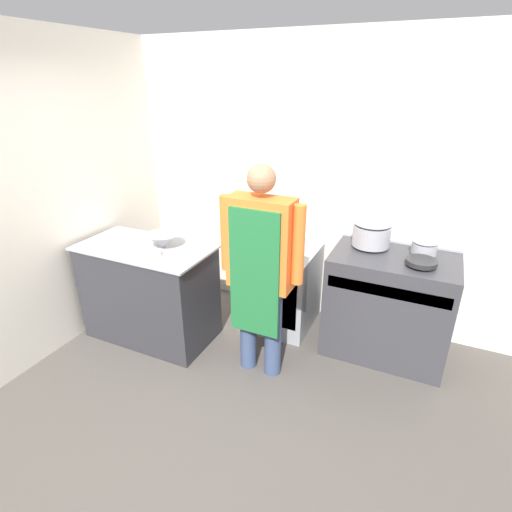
# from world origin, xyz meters

# --- Properties ---
(ground_plane) EXTENTS (14.00, 14.00, 0.00)m
(ground_plane) POSITION_xyz_m (0.00, 0.00, 0.00)
(ground_plane) COLOR #4C4742
(wall_back) EXTENTS (8.00, 0.05, 2.70)m
(wall_back) POSITION_xyz_m (0.00, 2.08, 1.35)
(wall_back) COLOR silver
(wall_back) RESTS_ON ground_plane
(wall_left) EXTENTS (0.05, 8.00, 2.70)m
(wall_left) POSITION_xyz_m (-1.67, 1.00, 1.35)
(wall_left) COLOR silver
(wall_left) RESTS_ON ground_plane
(prep_counter) EXTENTS (1.22, 0.65, 0.93)m
(prep_counter) POSITION_xyz_m (-0.99, 0.99, 0.46)
(prep_counter) COLOR #2D2D33
(prep_counter) RESTS_ON ground_plane
(stove) EXTENTS (1.03, 0.67, 0.96)m
(stove) POSITION_xyz_m (1.08, 1.67, 0.47)
(stove) COLOR #38383D
(stove) RESTS_ON ground_plane
(fridge_unit) EXTENTS (0.63, 0.66, 0.81)m
(fridge_unit) POSITION_xyz_m (0.07, 1.70, 0.40)
(fridge_unit) COLOR #93999E
(fridge_unit) RESTS_ON ground_plane
(person_cook) EXTENTS (0.68, 0.24, 1.76)m
(person_cook) POSITION_xyz_m (0.17, 0.95, 1.01)
(person_cook) COLOR #38476B
(person_cook) RESTS_ON ground_plane
(mixing_bowl) EXTENTS (0.30, 0.30, 0.13)m
(mixing_bowl) POSITION_xyz_m (-0.81, 1.05, 0.99)
(mixing_bowl) COLOR #9EA0A8
(mixing_bowl) RESTS_ON prep_counter
(plastic_tub) EXTENTS (0.13, 0.13, 0.06)m
(plastic_tub) POSITION_xyz_m (-0.79, 0.83, 0.95)
(plastic_tub) COLOR silver
(plastic_tub) RESTS_ON prep_counter
(stock_pot) EXTENTS (0.32, 0.32, 0.23)m
(stock_pot) POSITION_xyz_m (0.85, 1.79, 1.08)
(stock_pot) COLOR #9EA0A8
(stock_pot) RESTS_ON stove
(saute_pan) EXTENTS (0.24, 0.24, 0.04)m
(saute_pan) POSITION_xyz_m (1.29, 1.56, 0.98)
(saute_pan) COLOR #262628
(saute_pan) RESTS_ON stove
(sauce_pot) EXTENTS (0.21, 0.21, 0.12)m
(sauce_pot) POSITION_xyz_m (1.29, 1.79, 1.02)
(sauce_pot) COLOR #9EA0A8
(sauce_pot) RESTS_ON stove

